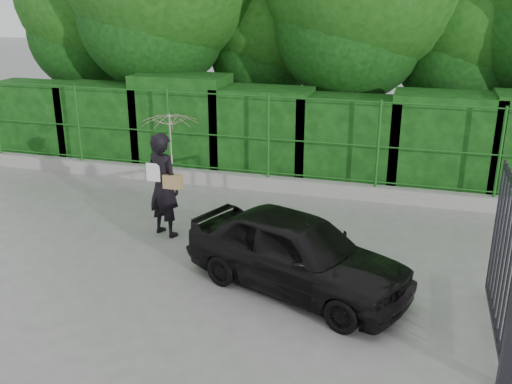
# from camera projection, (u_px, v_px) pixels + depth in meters

# --- Properties ---
(ground) EXTENTS (80.00, 80.00, 0.00)m
(ground) POSITION_uv_depth(u_px,v_px,m) (164.00, 282.00, 8.53)
(ground) COLOR gray
(kerb) EXTENTS (14.00, 0.25, 0.30)m
(kerb) POSITION_uv_depth(u_px,v_px,m) (250.00, 182.00, 12.56)
(kerb) COLOR #9E9E99
(kerb) RESTS_ON ground
(fence) EXTENTS (14.13, 0.06, 1.80)m
(fence) POSITION_uv_depth(u_px,v_px,m) (260.00, 136.00, 12.15)
(fence) COLOR #185618
(fence) RESTS_ON kerb
(hedge) EXTENTS (14.20, 1.20, 2.28)m
(hedge) POSITION_uv_depth(u_px,v_px,m) (267.00, 132.00, 13.14)
(hedge) COLOR black
(hedge) RESTS_ON ground
(woman) EXTENTS (1.04, 1.00, 2.20)m
(woman) POSITION_uv_depth(u_px,v_px,m) (167.00, 157.00, 9.76)
(woman) COLOR black
(woman) RESTS_ON ground
(car) EXTENTS (3.67, 2.52, 1.16)m
(car) POSITION_uv_depth(u_px,v_px,m) (297.00, 252.00, 8.18)
(car) COLOR black
(car) RESTS_ON ground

